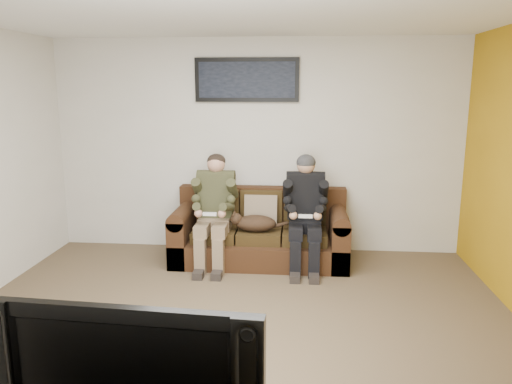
# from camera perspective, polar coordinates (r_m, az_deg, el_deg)

# --- Properties ---
(floor) EXTENTS (5.00, 5.00, 0.00)m
(floor) POSITION_cam_1_polar(r_m,az_deg,el_deg) (4.37, -2.59, -15.59)
(floor) COLOR brown
(floor) RESTS_ON ground
(ceiling) EXTENTS (5.00, 5.00, 0.00)m
(ceiling) POSITION_cam_1_polar(r_m,az_deg,el_deg) (3.92, -2.97, 20.42)
(ceiling) COLOR silver
(ceiling) RESTS_ON ground
(wall_back) EXTENTS (5.00, 0.00, 5.00)m
(wall_back) POSITION_cam_1_polar(r_m,az_deg,el_deg) (6.16, 0.07, 5.23)
(wall_back) COLOR beige
(wall_back) RESTS_ON ground
(wall_front) EXTENTS (5.00, 0.00, 5.00)m
(wall_front) POSITION_cam_1_polar(r_m,az_deg,el_deg) (1.83, -12.52, -11.65)
(wall_front) COLOR beige
(wall_front) RESTS_ON ground
(sofa) EXTENTS (2.02, 0.87, 0.83)m
(sofa) POSITION_cam_1_polar(r_m,az_deg,el_deg) (5.93, 0.53, -4.79)
(sofa) COLOR #382011
(sofa) RESTS_ON ground
(throw_pillow) EXTENTS (0.39, 0.18, 0.38)m
(throw_pillow) POSITION_cam_1_polar(r_m,az_deg,el_deg) (5.90, 0.56, -2.12)
(throw_pillow) COLOR #836D56
(throw_pillow) RESTS_ON sofa
(throw_blanket) EXTENTS (0.41, 0.20, 0.07)m
(throw_blanket) POSITION_cam_1_polar(r_m,az_deg,el_deg) (6.13, -4.97, 0.67)
(throw_blanket) COLOR gray
(throw_blanket) RESTS_ON sofa
(person_left) EXTENTS (0.51, 0.87, 1.26)m
(person_left) POSITION_cam_1_polar(r_m,az_deg,el_deg) (5.73, -4.77, -1.41)
(person_left) COLOR #816950
(person_left) RESTS_ON sofa
(person_right) EXTENTS (0.51, 0.86, 1.27)m
(person_right) POSITION_cam_1_polar(r_m,az_deg,el_deg) (5.65, 5.65, -1.59)
(person_right) COLOR black
(person_right) RESTS_ON sofa
(cat) EXTENTS (0.66, 0.26, 0.24)m
(cat) POSITION_cam_1_polar(r_m,az_deg,el_deg) (5.68, -0.23, -3.54)
(cat) COLOR #3F2919
(cat) RESTS_ON sofa
(framed_poster) EXTENTS (1.25, 0.05, 0.52)m
(framed_poster) POSITION_cam_1_polar(r_m,az_deg,el_deg) (6.09, -1.06, 12.69)
(framed_poster) COLOR black
(framed_poster) RESTS_ON wall_back
(television) EXTENTS (1.19, 0.23, 0.68)m
(television) POSITION_cam_1_polar(r_m,az_deg,el_deg) (2.34, -13.93, -19.01)
(television) COLOR black
(television) RESTS_ON tv_stand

